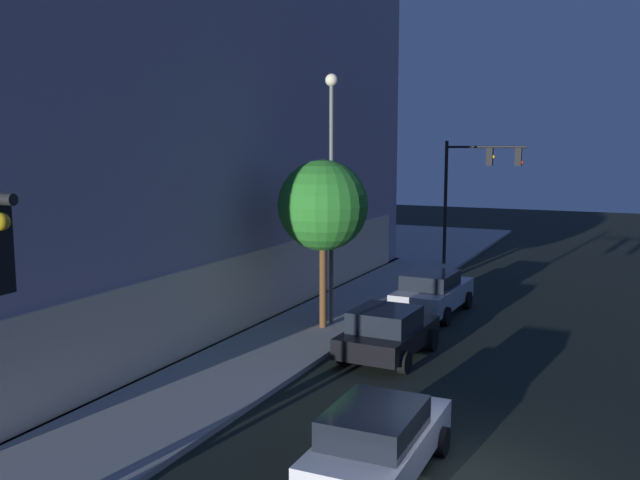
# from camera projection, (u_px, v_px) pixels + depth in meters

# --- Properties ---
(modern_building) EXTENTS (30.18, 22.25, 17.70)m
(modern_building) POSITION_uv_depth(u_px,v_px,m) (36.00, 89.00, 28.34)
(modern_building) COLOR #4C4C51
(modern_building) RESTS_ON ground
(traffic_light_far_corner) EXTENTS (0.34, 4.18, 6.55)m
(traffic_light_far_corner) POSITION_uv_depth(u_px,v_px,m) (475.00, 177.00, 35.46)
(traffic_light_far_corner) COLOR black
(traffic_light_far_corner) RESTS_ON sidewalk_corner
(street_lamp_sidewalk) EXTENTS (0.44, 0.44, 8.71)m
(street_lamp_sidewalk) POSITION_uv_depth(u_px,v_px,m) (331.00, 171.00, 23.61)
(street_lamp_sidewalk) COLOR #545454
(street_lamp_sidewalk) RESTS_ON sidewalk_corner
(sidewalk_tree) EXTENTS (3.11, 3.11, 5.82)m
(sidewalk_tree) POSITION_uv_depth(u_px,v_px,m) (323.00, 206.00, 23.18)
(sidewalk_tree) COLOR brown
(sidewalk_tree) RESTS_ON sidewalk_corner
(car_white) EXTENTS (4.34, 2.05, 1.48)m
(car_white) POSITION_uv_depth(u_px,v_px,m) (378.00, 439.00, 13.20)
(car_white) COLOR silver
(car_white) RESTS_ON ground
(car_black) EXTENTS (4.14, 2.33, 1.57)m
(car_black) POSITION_uv_depth(u_px,v_px,m) (387.00, 332.00, 20.68)
(car_black) COLOR black
(car_black) RESTS_ON ground
(car_silver) EXTENTS (4.79, 2.30, 1.67)m
(car_silver) POSITION_uv_depth(u_px,v_px,m) (432.00, 292.00, 26.05)
(car_silver) COLOR #B7BABF
(car_silver) RESTS_ON ground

